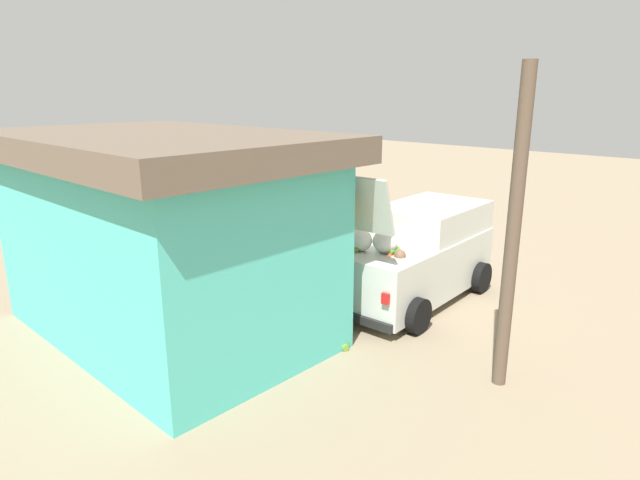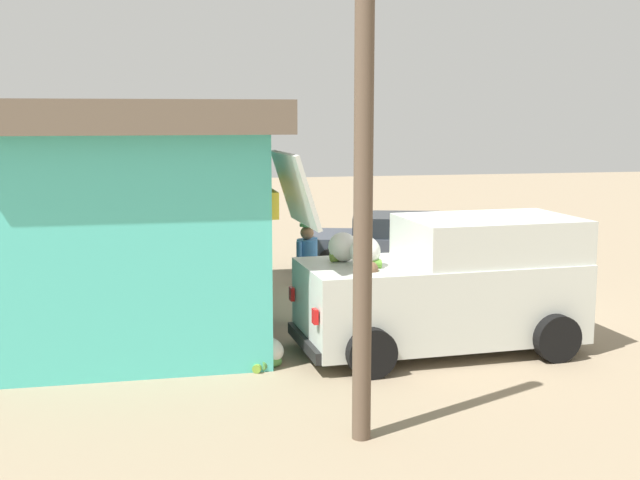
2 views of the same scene
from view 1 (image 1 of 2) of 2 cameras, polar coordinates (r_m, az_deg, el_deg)
ground_plane at (r=13.51m, az=3.55°, el=-3.03°), size 60.00×60.00×0.00m
storefront_bar at (r=9.94m, az=-16.15°, el=0.74°), size 6.40×4.16×3.61m
delivery_van at (r=11.52m, az=10.10°, el=-1.48°), size 2.29×4.43×2.92m
parked_sedan at (r=16.11m, az=-5.48°, el=2.20°), size 2.96×4.38×1.25m
vendor_standing at (r=11.41m, az=-2.88°, el=-1.52°), size 0.48×0.48×1.66m
customer_bending at (r=10.33m, az=6.78°, el=-3.84°), size 0.75×0.61×1.46m
unloaded_banana_pile at (r=9.65m, az=1.51°, el=-9.71°), size 0.91×0.75×0.39m
paint_bucket at (r=14.00m, az=-9.64°, el=-1.86°), size 0.28×0.28×0.33m
utility_pole at (r=8.06m, az=19.73°, el=0.61°), size 0.20×0.20×4.68m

